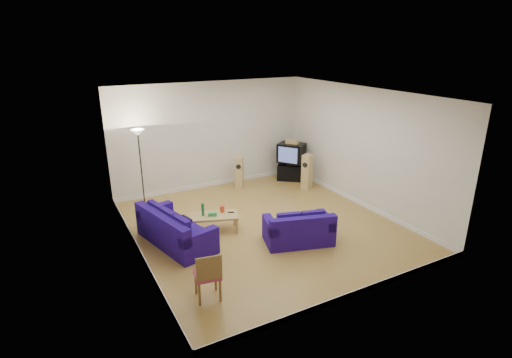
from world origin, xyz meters
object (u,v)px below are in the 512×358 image
tv_stand (290,172)px  television (291,153)px  coffee_table (214,217)px  sofa_loveseat (299,231)px  sofa_three_seat (174,232)px

tv_stand → television: bearing=-14.4°
coffee_table → sofa_loveseat: bearing=-45.7°
sofa_three_seat → coffee_table: bearing=85.9°
sofa_loveseat → tv_stand: size_ratio=2.00×
sofa_loveseat → television: (2.18, 3.68, 0.62)m
sofa_loveseat → sofa_three_seat: bearing=169.2°
tv_stand → television: 0.65m
sofa_loveseat → tv_stand: 4.28m
sofa_loveseat → coffee_table: (-1.43, 1.46, 0.07)m
sofa_three_seat → television: television is taller
coffee_table → television: size_ratio=1.26×
sofa_three_seat → coffee_table: (1.05, 0.18, 0.06)m
sofa_loveseat → coffee_table: size_ratio=1.34×
coffee_table → television: bearing=31.6°
television → coffee_table: bearing=-93.2°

